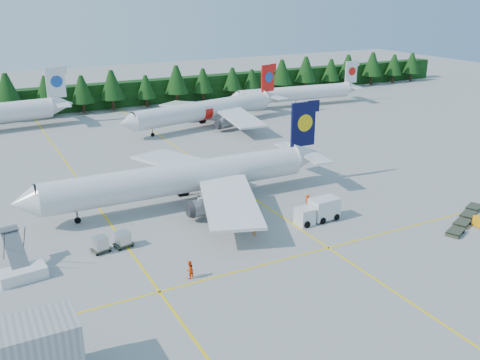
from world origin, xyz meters
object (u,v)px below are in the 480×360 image
airliner_red (202,111)px  airstairs (21,270)px  airliner_navy (174,180)px  service_truck (317,211)px

airliner_red → airstairs: (-41.72, -49.54, -2.58)m
airliner_navy → airliner_red: 43.99m
airstairs → airliner_red: bearing=43.3°
airliner_navy → service_truck: (13.90, -13.12, -2.30)m
service_truck → airliner_navy: bearing=134.0°
service_truck → airliner_red: bearing=79.5°
airliner_navy → airstairs: (-20.66, -10.92, -2.81)m
airliner_navy → airliner_red: size_ratio=1.08×
airliner_red → service_truck: 52.28m
airstairs → service_truck: (34.56, -2.21, 0.51)m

